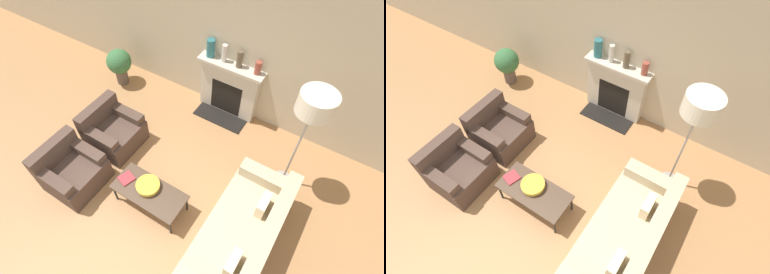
{
  "view_description": "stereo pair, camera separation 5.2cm",
  "coord_description": "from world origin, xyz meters",
  "views": [
    {
      "loc": [
        1.61,
        -1.11,
        4.41
      ],
      "look_at": [
        -0.09,
        1.57,
        0.45
      ],
      "focal_mm": 28.0,
      "sensor_mm": 36.0,
      "label": 1
    },
    {
      "loc": [
        1.65,
        -1.08,
        4.41
      ],
      "look_at": [
        -0.09,
        1.57,
        0.45
      ],
      "focal_mm": 28.0,
      "sensor_mm": 36.0,
      "label": 2
    }
  ],
  "objects": [
    {
      "name": "armchair_near",
      "position": [
        -1.41,
        0.04,
        0.31
      ],
      "size": [
        0.82,
        0.86,
        0.81
      ],
      "rotation": [
        0.0,
        0.0,
        1.57
      ],
      "color": "#4C382D",
      "rests_on": "ground_plane"
    },
    {
      "name": "mantel_vase_center_right",
      "position": [
        0.04,
        2.87,
        1.28
      ],
      "size": [
        0.11,
        0.11,
        0.31
      ],
      "color": "brown",
      "rests_on": "fireplace"
    },
    {
      "name": "mantel_vase_center_left",
      "position": [
        -0.25,
        2.87,
        1.29
      ],
      "size": [
        0.09,
        0.09,
        0.33
      ],
      "color": "beige",
      "rests_on": "fireplace"
    },
    {
      "name": "mantel_vase_right",
      "position": [
        0.39,
        2.87,
        1.24
      ],
      "size": [
        0.11,
        0.11,
        0.24
      ],
      "color": "brown",
      "rests_on": "fireplace"
    },
    {
      "name": "coffee_table",
      "position": [
        -0.09,
        0.37,
        0.39
      ],
      "size": [
        1.13,
        0.53,
        0.42
      ],
      "color": "#4C3828",
      "rests_on": "ground_plane"
    },
    {
      "name": "potted_plant",
      "position": [
        -2.41,
        2.39,
        0.49
      ],
      "size": [
        0.52,
        0.52,
        0.8
      ],
      "color": "brown",
      "rests_on": "ground_plane"
    },
    {
      "name": "ground_plane",
      "position": [
        0.0,
        0.0,
        0.0
      ],
      "size": [
        18.0,
        18.0,
        0.0
      ],
      "primitive_type": "plane",
      "color": "#A87547"
    },
    {
      "name": "mantel_vase_left",
      "position": [
        -0.52,
        2.87,
        1.29
      ],
      "size": [
        0.15,
        0.15,
        0.33
      ],
      "color": "#28666B",
      "rests_on": "fireplace"
    },
    {
      "name": "couch",
      "position": [
        1.37,
        0.55,
        0.3
      ],
      "size": [
        0.92,
        2.05,
        0.81
      ],
      "rotation": [
        0.0,
        0.0,
        -1.57
      ],
      "color": "tan",
      "rests_on": "ground_plane"
    },
    {
      "name": "armchair_far",
      "position": [
        -1.41,
        1.03,
        0.31
      ],
      "size": [
        0.82,
        0.86,
        0.81
      ],
      "rotation": [
        0.0,
        0.0,
        1.57
      ],
      "color": "#4C382D",
      "rests_on": "ground_plane"
    },
    {
      "name": "wall_back",
      "position": [
        0.0,
        3.0,
        1.45
      ],
      "size": [
        18.0,
        0.06,
        2.9
      ],
      "color": "#BCAD8E",
      "rests_on": "ground_plane"
    },
    {
      "name": "fireplace",
      "position": [
        -0.08,
        2.86,
        0.55
      ],
      "size": [
        1.25,
        0.59,
        1.12
      ],
      "color": "beige",
      "rests_on": "ground_plane"
    },
    {
      "name": "book",
      "position": [
        -0.51,
        0.36,
        0.43
      ],
      "size": [
        0.26,
        0.26,
        0.02
      ],
      "rotation": [
        0.0,
        0.0,
        -0.29
      ],
      "color": "#9E2D33",
      "rests_on": "coffee_table"
    },
    {
      "name": "floor_lamp",
      "position": [
        1.51,
        1.9,
        1.72
      ],
      "size": [
        0.48,
        0.48,
        1.98
      ],
      "color": "gray",
      "rests_on": "ground_plane"
    },
    {
      "name": "bowl",
      "position": [
        -0.14,
        0.42,
        0.48
      ],
      "size": [
        0.36,
        0.36,
        0.09
      ],
      "color": "gold",
      "rests_on": "coffee_table"
    }
  ]
}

